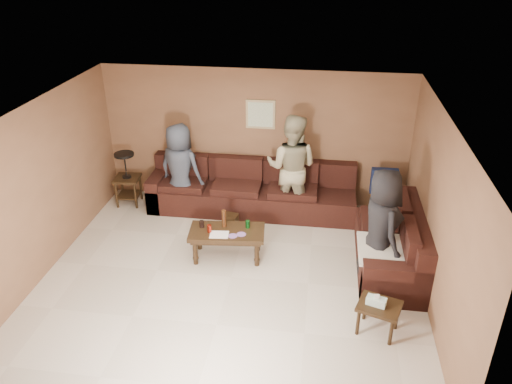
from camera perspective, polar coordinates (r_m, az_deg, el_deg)
room at (r=6.63m, az=-3.17°, el=1.92°), size 5.60×5.50×2.50m
sectional_sofa at (r=8.49m, az=4.41°, el=-2.26°), size 4.65×2.90×0.97m
coffee_table at (r=7.70m, az=-3.36°, el=-4.88°), size 1.20×0.68×0.76m
end_table_left at (r=9.49m, az=-14.53°, el=1.60°), size 0.48×0.48×1.01m
side_table_right at (r=6.54m, az=13.83°, el=-12.75°), size 0.62×0.56×0.57m
waste_bin at (r=8.56m, az=-2.89°, el=-3.43°), size 0.25×0.25×0.26m
wall_art at (r=8.87m, az=0.52°, el=8.86°), size 0.52×0.04×0.52m
person_left at (r=8.90m, az=-8.63°, el=2.59°), size 0.93×0.73×1.66m
person_middle at (r=8.63m, az=4.08°, el=2.85°), size 1.02×0.86×1.89m
person_right at (r=7.22m, az=14.08°, el=-3.86°), size 0.80×0.98×1.73m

